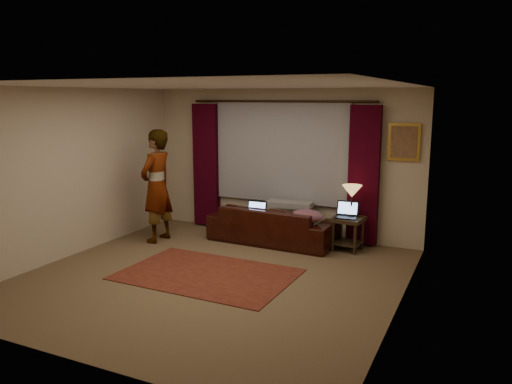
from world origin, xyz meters
TOP-DOWN VIEW (x-y plane):
  - floor at (0.00, 0.00)m, footprint 5.00×5.00m
  - ceiling at (0.00, 0.00)m, footprint 5.00×5.00m
  - wall_back at (0.00, 2.50)m, footprint 5.00×0.02m
  - wall_front at (0.00, -2.50)m, footprint 5.00×0.02m
  - wall_left at (-2.50, 0.00)m, footprint 0.02×5.00m
  - wall_right at (2.50, 0.00)m, footprint 0.02×5.00m
  - sheer_curtain at (0.00, 2.44)m, footprint 2.50×0.05m
  - drape_left at (-1.50, 2.39)m, footprint 0.50×0.14m
  - drape_right at (1.50, 2.39)m, footprint 0.50×0.14m
  - curtain_rod at (0.00, 2.39)m, footprint 0.04×0.04m
  - picture_frame at (2.10, 2.47)m, footprint 0.50×0.04m
  - sofa at (0.08, 1.90)m, footprint 2.19×1.01m
  - throw_blanket at (0.28, 2.15)m, footprint 0.82×0.39m
  - clothing_pile at (0.74, 1.77)m, footprint 0.59×0.48m
  - laptop_sofa at (-0.21, 1.81)m, footprint 0.36×0.39m
  - area_rug at (-0.12, 0.04)m, footprint 2.41×1.64m
  - end_table at (1.37, 2.00)m, footprint 0.52×0.52m
  - tiffany_lamp at (1.39, 2.08)m, footprint 0.33×0.33m
  - laptop_table at (1.34, 1.94)m, footprint 0.37×0.40m
  - person at (-1.74, 1.15)m, footprint 0.58×0.58m

SIDE VIEW (x-z plane):
  - floor at x=0.00m, z-range -0.01..0.00m
  - area_rug at x=-0.12m, z-range 0.00..0.01m
  - end_table at x=1.37m, z-range 0.00..0.55m
  - sofa at x=0.08m, z-range 0.00..0.87m
  - clothing_pile at x=0.74m, z-range 0.43..0.66m
  - laptop_sofa at x=-0.21m, z-range 0.43..0.68m
  - laptop_table at x=1.34m, z-range 0.55..0.81m
  - tiffany_lamp at x=1.39m, z-range 0.55..1.06m
  - throw_blanket at x=0.28m, z-range 0.83..0.92m
  - person at x=-1.74m, z-range 0.00..1.93m
  - drape_left at x=-1.50m, z-range 0.03..2.33m
  - drape_right at x=1.50m, z-range 0.03..2.33m
  - wall_back at x=0.00m, z-range 0.00..2.60m
  - wall_front at x=0.00m, z-range 0.00..2.60m
  - wall_left at x=-2.50m, z-range 0.00..2.60m
  - wall_right at x=2.50m, z-range 0.00..2.60m
  - sheer_curtain at x=0.00m, z-range 0.60..2.40m
  - picture_frame at x=2.10m, z-range 1.45..2.05m
  - curtain_rod at x=0.00m, z-range 0.68..4.08m
  - ceiling at x=0.00m, z-range 2.59..2.61m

